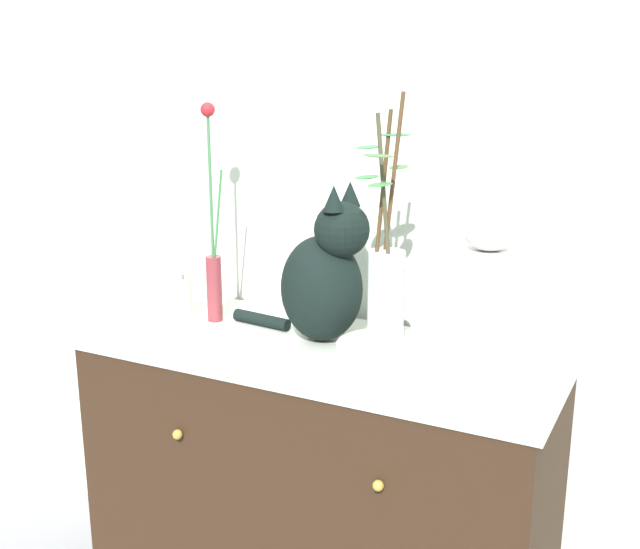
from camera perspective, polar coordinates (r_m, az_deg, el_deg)
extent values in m
cube|color=silver|center=(2.08, 3.85, 9.82)|extent=(4.40, 0.08, 2.60)
cube|color=#312013|center=(2.11, 0.00, -16.09)|extent=(1.13, 0.45, 0.80)
cube|color=silver|center=(1.92, 0.00, -5.54)|extent=(1.15, 0.46, 0.02)
sphere|color=#B79338|center=(1.93, -10.17, -11.22)|extent=(0.02, 0.02, 0.02)
sphere|color=#B79338|center=(1.70, 4.19, -14.85)|extent=(0.02, 0.02, 0.02)
ellipsoid|color=black|center=(1.92, 0.11, -1.02)|extent=(0.22, 0.21, 0.26)
sphere|color=black|center=(1.86, 1.58, 3.24)|extent=(0.13, 0.13, 0.13)
cone|color=black|center=(1.87, 2.17, 5.81)|extent=(0.05, 0.05, 0.06)
cone|color=black|center=(1.81, 1.00, 5.48)|extent=(0.05, 0.05, 0.06)
cylinder|color=black|center=(2.06, -4.21, -3.26)|extent=(0.17, 0.05, 0.03)
cylinder|color=maroon|center=(2.09, -7.58, -1.01)|extent=(0.04, 0.04, 0.17)
cylinder|color=#3E7246|center=(2.03, -7.85, 6.13)|extent=(0.01, 0.01, 0.35)
sphere|color=#AC2027|center=(2.01, -8.05, 11.62)|extent=(0.04, 0.04, 0.04)
cylinder|color=#357B3D|center=(2.03, -7.31, 4.33)|extent=(0.03, 0.01, 0.23)
cylinder|color=silver|center=(1.77, 4.64, -5.93)|extent=(0.21, 0.21, 0.06)
cylinder|color=silver|center=(1.73, 4.74, -1.73)|extent=(0.08, 0.08, 0.21)
cylinder|color=#513821|center=(1.69, 5.17, 5.88)|extent=(0.05, 0.01, 0.42)
ellipsoid|color=#47723F|center=(1.72, 5.68, 7.67)|extent=(0.04, 0.07, 0.01)
ellipsoid|color=#36794C|center=(1.69, 5.42, 9.94)|extent=(0.08, 0.07, 0.01)
cylinder|color=#433F2C|center=(1.66, 4.65, 5.02)|extent=(0.05, 0.01, 0.38)
ellipsoid|color=#3E7A40|center=(1.64, 4.32, 6.43)|extent=(0.06, 0.08, 0.01)
ellipsoid|color=#45693F|center=(1.60, 4.20, 8.49)|extent=(0.07, 0.05, 0.01)
cylinder|color=#46331B|center=(1.69, 4.45, 5.26)|extent=(0.02, 0.06, 0.38)
ellipsoid|color=#3A7B43|center=(1.72, 3.40, 6.98)|extent=(0.05, 0.08, 0.01)
ellipsoid|color=#397A47|center=(1.71, 3.49, 9.10)|extent=(0.06, 0.08, 0.01)
cube|color=silver|center=(1.79, 11.74, -2.47)|extent=(0.12, 0.12, 0.27)
ellipsoid|color=silver|center=(1.75, 12.04, 2.74)|extent=(0.11, 0.11, 0.06)
sphere|color=silver|center=(1.74, 12.13, 4.16)|extent=(0.02, 0.02, 0.02)
cylinder|color=silver|center=(2.14, -9.72, -1.69)|extent=(0.04, 0.04, 0.11)
cylinder|color=black|center=(2.12, -9.79, -0.18)|extent=(0.00, 0.00, 0.01)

